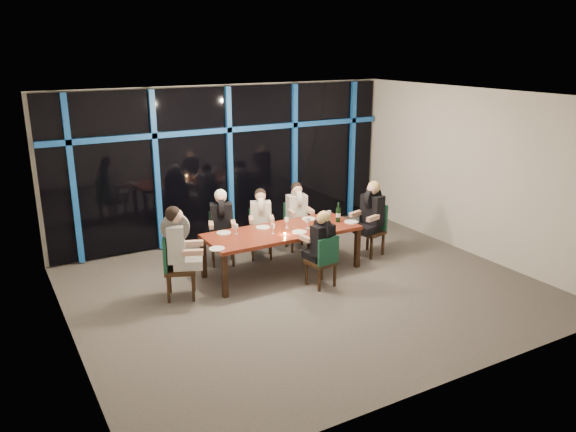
{
  "coord_description": "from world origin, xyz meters",
  "views": [
    {
      "loc": [
        -4.29,
        -6.96,
        3.7
      ],
      "look_at": [
        0.0,
        0.6,
        1.05
      ],
      "focal_mm": 35.0,
      "sensor_mm": 36.0,
      "label": 1
    }
  ],
  "objects": [
    {
      "name": "dining_table",
      "position": [
        0.0,
        0.8,
        0.68
      ],
      "size": [
        2.6,
        1.0,
        0.75
      ],
      "color": "maroon",
      "rests_on": "ground"
    },
    {
      "name": "plate_far_left",
      "position": [
        -0.91,
        1.13,
        0.76
      ],
      "size": [
        0.24,
        0.24,
        0.01
      ],
      "primitive_type": "cylinder",
      "color": "white",
      "rests_on": "dining_table"
    },
    {
      "name": "wine_glass_e",
      "position": [
        0.99,
        0.89,
        0.88
      ],
      "size": [
        0.07,
        0.07,
        0.17
      ],
      "color": "white",
      "rests_on": "dining_table"
    },
    {
      "name": "plate_far_mid",
      "position": [
        -0.22,
        1.07,
        0.76
      ],
      "size": [
        0.24,
        0.24,
        0.01
      ],
      "primitive_type": "cylinder",
      "color": "white",
      "rests_on": "dining_table"
    },
    {
      "name": "wine_glass_c",
      "position": [
        0.41,
        0.66,
        0.89
      ],
      "size": [
        0.07,
        0.07,
        0.19
      ],
      "color": "silver",
      "rests_on": "dining_table"
    },
    {
      "name": "chair_end_left",
      "position": [
        -1.9,
        0.73,
        0.55
      ],
      "size": [
        0.59,
        0.59,
        0.99
      ],
      "rotation": [
        0.0,
        0.0,
        1.2
      ],
      "color": "#311E10",
      "rests_on": "ground"
    },
    {
      "name": "chair_far_right",
      "position": [
        0.81,
        1.73,
        0.49
      ],
      "size": [
        0.47,
        0.47,
        0.88
      ],
      "rotation": [
        0.0,
        0.0,
        -0.16
      ],
      "color": "#311E10",
      "rests_on": "ground"
    },
    {
      "name": "wine_glass_b",
      "position": [
        0.13,
        0.88,
        0.88
      ],
      "size": [
        0.07,
        0.07,
        0.18
      ],
      "color": "silver",
      "rests_on": "dining_table"
    },
    {
      "name": "plate_near_mid",
      "position": [
        0.19,
        0.56,
        0.76
      ],
      "size": [
        0.24,
        0.24,
        0.01
      ],
      "primitive_type": "cylinder",
      "color": "white",
      "rests_on": "dining_table"
    },
    {
      "name": "wine_glass_d",
      "position": [
        -0.74,
        0.99,
        0.87
      ],
      "size": [
        0.06,
        0.06,
        0.16
      ],
      "color": "silver",
      "rests_on": "dining_table"
    },
    {
      "name": "diner_end_left",
      "position": [
        -1.82,
        0.69,
        0.94
      ],
      "size": [
        0.68,
        0.61,
        0.96
      ],
      "rotation": [
        0.0,
        0.0,
        1.2
      ],
      "color": "black",
      "rests_on": "ground"
    },
    {
      "name": "plate_end_left",
      "position": [
        -1.28,
        0.49,
        0.76
      ],
      "size": [
        0.24,
        0.24,
        0.01
      ],
      "primitive_type": "cylinder",
      "color": "white",
      "rests_on": "dining_table"
    },
    {
      "name": "plate_far_right",
      "position": [
        0.71,
        1.1,
        0.76
      ],
      "size": [
        0.24,
        0.24,
        0.01
      ],
      "primitive_type": "cylinder",
      "color": "white",
      "rests_on": "dining_table"
    },
    {
      "name": "chair_end_right",
      "position": [
        1.88,
        0.75,
        0.53
      ],
      "size": [
        0.54,
        0.54,
        0.94
      ],
      "rotation": [
        0.0,
        0.0,
        4.98
      ],
      "color": "#311E10",
      "rests_on": "ground"
    },
    {
      "name": "diner_end_right",
      "position": [
        1.8,
        0.73,
        0.9
      ],
      "size": [
        0.64,
        0.54,
        0.92
      ],
      "rotation": [
        0.0,
        0.0,
        4.98
      ],
      "color": "black",
      "rests_on": "ground"
    },
    {
      "name": "tea_light",
      "position": [
        -0.07,
        0.58,
        0.76
      ],
      "size": [
        0.04,
        0.04,
        0.03
      ],
      "primitive_type": "cylinder",
      "color": "#FFAE4C",
      "rests_on": "dining_table"
    },
    {
      "name": "diner_far_left",
      "position": [
        -0.72,
        1.66,
        0.87
      ],
      "size": [
        0.55,
        0.62,
        0.89
      ],
      "rotation": [
        0.0,
        0.0,
        -0.34
      ],
      "color": "black",
      "rests_on": "ground"
    },
    {
      "name": "chair_far_left",
      "position": [
        -0.7,
        1.73,
        0.51
      ],
      "size": [
        0.54,
        0.54,
        0.91
      ],
      "rotation": [
        0.0,
        0.0,
        -0.34
      ],
      "color": "#311E10",
      "rests_on": "ground"
    },
    {
      "name": "room",
      "position": [
        0.0,
        0.0,
        2.02
      ],
      "size": [
        7.04,
        7.0,
        3.02
      ],
      "color": "#5F5953",
      "rests_on": "ground"
    },
    {
      "name": "chair_far_mid",
      "position": [
        0.03,
        1.66,
        0.49
      ],
      "size": [
        0.53,
        0.53,
        0.87
      ],
      "rotation": [
        0.0,
        0.0,
        -0.41
      ],
      "color": "#311E10",
      "rests_on": "ground"
    },
    {
      "name": "diner_far_right",
      "position": [
        0.8,
        1.66,
        0.84
      ],
      "size": [
        0.47,
        0.58,
        0.85
      ],
      "rotation": [
        0.0,
        0.0,
        -0.16
      ],
      "color": "silver",
      "rests_on": "ground"
    },
    {
      "name": "water_pitcher",
      "position": [
        0.65,
        0.56,
        0.85
      ],
      "size": [
        0.12,
        0.11,
        0.2
      ],
      "rotation": [
        0.0,
        0.0,
        -0.38
      ],
      "color": "silver",
      "rests_on": "dining_table"
    },
    {
      "name": "wine_glass_a",
      "position": [
        -0.22,
        0.72,
        0.87
      ],
      "size": [
        0.06,
        0.06,
        0.17
      ],
      "color": "silver",
      "rests_on": "dining_table"
    },
    {
      "name": "diner_near_mid",
      "position": [
        0.26,
        0.0,
        0.82
      ],
      "size": [
        0.45,
        0.56,
        0.84
      ],
      "rotation": [
        0.0,
        0.0,
        3.27
      ],
      "color": "black",
      "rests_on": "ground"
    },
    {
      "name": "plate_end_right",
      "position": [
        1.26,
        0.59,
        0.76
      ],
      "size": [
        0.24,
        0.24,
        0.01
      ],
      "primitive_type": "cylinder",
      "color": "white",
      "rests_on": "dining_table"
    },
    {
      "name": "chair_near_mid",
      "position": [
        0.27,
        -0.07,
        0.48
      ],
      "size": [
        0.44,
        0.44,
        0.86
      ],
      "rotation": [
        0.0,
        0.0,
        3.27
      ],
      "color": "#311E10",
      "rests_on": "ground"
    },
    {
      "name": "wine_bottle",
      "position": [
        1.07,
        0.72,
        0.89
      ],
      "size": [
        0.08,
        0.08,
        0.35
      ],
      "rotation": [
        0.0,
        0.0,
        0.21
      ],
      "color": "black",
      "rests_on": "dining_table"
    },
    {
      "name": "diner_far_mid",
      "position": [
        0.0,
        1.59,
        0.84
      ],
      "size": [
        0.55,
        0.6,
        0.85
      ],
      "rotation": [
        0.0,
        0.0,
        -0.41
      ],
      "color": "silver",
      "rests_on": "ground"
    },
    {
      "name": "window_wall",
      "position": [
        0.01,
        2.93,
        1.55
      ],
      "size": [
        6.86,
        0.43,
        2.94
      ],
      "color": "black",
      "rests_on": "ground"
    }
  ]
}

